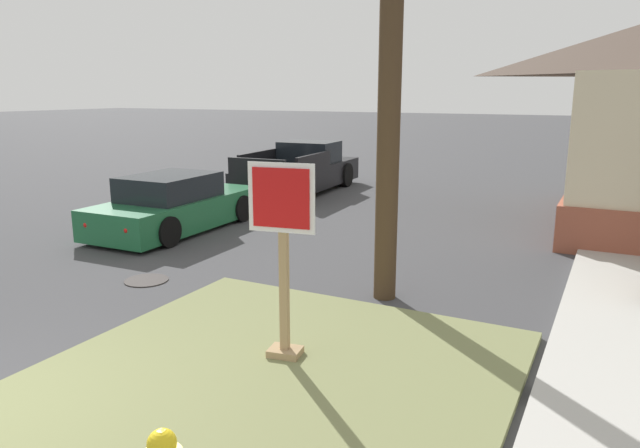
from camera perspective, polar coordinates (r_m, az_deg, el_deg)
grass_corner_patch at (r=6.16m, az=-6.57°, el=-15.91°), size 4.81×5.61×0.08m
stop_sign at (r=6.39m, az=-3.59°, el=-3.92°), size 0.74×0.34×2.19m
manhole_cover at (r=9.92m, az=-16.54°, el=-5.28°), size 0.70×0.70×0.02m
parked_sedan_green at (r=13.25m, az=-13.89°, el=1.74°), size 1.92×4.27×1.25m
pickup_truck_black at (r=17.89m, az=-1.91°, el=5.13°), size 2.25×5.30×1.48m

